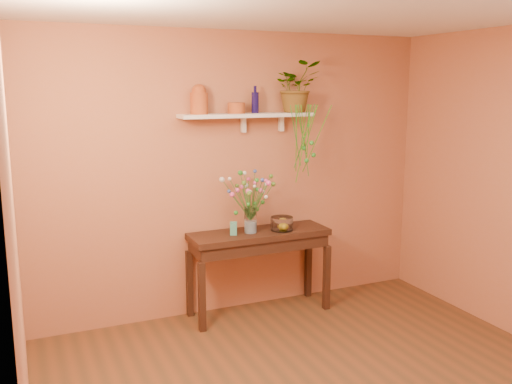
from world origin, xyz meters
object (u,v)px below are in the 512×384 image
sideboard (259,243)px  spider_plant (296,87)px  bouquet (250,190)px  terracotta_jug (199,100)px  blue_bottle (255,102)px  glass_vase (251,222)px  glass_bowl (282,224)px

sideboard → spider_plant: size_ratio=2.78×
sideboard → bouquet: size_ratio=2.58×
terracotta_jug → blue_bottle: size_ratio=1.06×
sideboard → glass_vase: bearing=-171.8°
spider_plant → glass_bowl: (-0.22, -0.15, -1.30)m
sideboard → glass_vase: glass_vase is taller
blue_bottle → glass_vase: blue_bottle is taller
sideboard → terracotta_jug: terracotta_jug is taller
sideboard → bouquet: (-0.10, -0.01, 0.53)m
glass_bowl → terracotta_jug: bearing=166.3°
terracotta_jug → glass_bowl: bearing=-13.7°
terracotta_jug → glass_bowl: 1.41m
terracotta_jug → blue_bottle: bearing=-1.0°
blue_bottle → glass_vase: size_ratio=1.02×
sideboard → bouquet: bouquet is taller
sideboard → glass_bowl: (0.22, -0.05, 0.18)m
blue_bottle → bouquet: blue_bottle is taller
spider_plant → glass_bowl: 1.33m
sideboard → glass_bowl: glass_bowl is taller
terracotta_jug → blue_bottle: 0.55m
sideboard → glass_bowl: bearing=-12.6°
bouquet → glass_bowl: 0.47m
bouquet → glass_bowl: (0.32, -0.04, -0.35)m
sideboard → blue_bottle: blue_bottle is taller
spider_plant → glass_vase: spider_plant is taller
bouquet → glass_bowl: bearing=-6.5°
blue_bottle → glass_bowl: blue_bottle is taller
spider_plant → glass_vase: (-0.53, -0.12, -1.26)m
glass_bowl → glass_vase: bearing=173.7°
terracotta_jug → bouquet: 0.95m
glass_vase → glass_bowl: (0.31, -0.03, -0.04)m
spider_plant → glass_bowl: bearing=-145.0°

